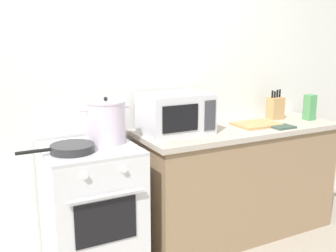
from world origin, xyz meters
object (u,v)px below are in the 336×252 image
at_px(microwave, 176,113).
at_px(cutting_board, 256,124).
at_px(pasta_box, 310,107).
at_px(stove, 92,212).
at_px(stock_pot, 106,122).
at_px(frying_pan, 72,148).
at_px(oven_mitt, 282,127).
at_px(knife_block, 275,108).

height_order(microwave, cutting_board, microwave).
distance_m(cutting_board, pasta_box, 0.57).
bearing_deg(microwave, stove, -173.43).
height_order(stove, cutting_board, cutting_board).
relative_size(stove, cutting_board, 2.56).
bearing_deg(pasta_box, stock_pot, 177.32).
relative_size(frying_pan, oven_mitt, 2.64).
bearing_deg(stove, frying_pan, -153.16).
height_order(knife_block, pasta_box, knife_block).
xyz_separation_m(cutting_board, oven_mitt, (0.13, -0.16, -0.00)).
distance_m(stove, pasta_box, 2.03).
relative_size(frying_pan, pasta_box, 2.16).
bearing_deg(knife_block, stock_pot, -176.90).
height_order(knife_block, oven_mitt, knife_block).
bearing_deg(oven_mitt, frying_pan, 176.79).
bearing_deg(stove, oven_mitt, -5.95).
bearing_deg(cutting_board, oven_mitt, -51.34).
bearing_deg(frying_pan, knife_block, 6.40).
distance_m(stove, microwave, 0.92).
bearing_deg(stove, microwave, 6.57).
distance_m(stock_pot, pasta_box, 1.81).
relative_size(stock_pot, microwave, 0.70).
relative_size(stove, pasta_box, 4.18).
relative_size(cutting_board, knife_block, 1.39).
xyz_separation_m(frying_pan, cutting_board, (1.53, 0.07, -0.02)).
relative_size(frying_pan, cutting_board, 1.32).
bearing_deg(frying_pan, oven_mitt, -3.21).
relative_size(stock_pot, knife_block, 1.34).
distance_m(stove, cutting_board, 1.47).
xyz_separation_m(frying_pan, knife_block, (1.85, 0.21, 0.07)).
xyz_separation_m(knife_block, pasta_box, (0.23, -0.17, 0.01)).
bearing_deg(knife_block, pasta_box, -36.02).
distance_m(frying_pan, pasta_box, 2.08).
xyz_separation_m(stock_pot, cutting_board, (1.25, -0.05, -0.13)).
height_order(stock_pot, frying_pan, stock_pot).
bearing_deg(stock_pot, knife_block, 3.10).
bearing_deg(oven_mitt, microwave, 164.12).
bearing_deg(oven_mitt, stove, 174.05).
xyz_separation_m(stock_pot, microwave, (0.55, 0.02, 0.01)).
bearing_deg(stock_pot, stove, -158.54).
distance_m(stock_pot, cutting_board, 1.26).
height_order(stock_pot, knife_block, stock_pot).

